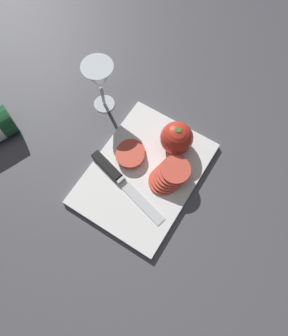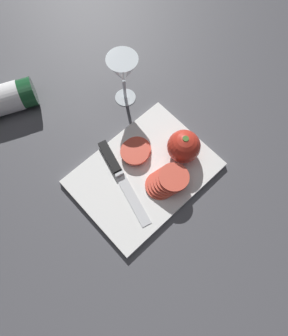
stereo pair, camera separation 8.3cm
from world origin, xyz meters
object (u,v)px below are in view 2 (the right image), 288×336
Objects in this scene: wine_glass at (123,71)px; tomato_slice_stack_near at (136,151)px; whole_tomato at (184,146)px; knife at (115,166)px; tomato_slice_stack_far at (167,181)px.

wine_glass is 0.21m from tomato_slice_stack_near.
whole_tomato is at bearing -44.60° from tomato_slice_stack_near.
tomato_slice_stack_near is (-0.10, -0.16, -0.09)m from wine_glass.
tomato_slice_stack_near is (0.07, -0.01, 0.01)m from knife.
tomato_slice_stack_near is 0.83× the size of tomato_slice_stack_far.
tomato_slice_stack_far reaches higher than tomato_slice_stack_near.
tomato_slice_stack_near is (-0.09, 0.09, -0.03)m from whole_tomato.
whole_tomato is at bearing 20.10° from tomato_slice_stack_far.
knife is at bearing 149.17° from whole_tomato.
whole_tomato is 0.10m from tomato_slice_stack_far.
knife is 2.36× the size of tomato_slice_stack_far.
whole_tomato reaches higher than tomato_slice_stack_near.
knife is (-0.16, 0.09, -0.04)m from whole_tomato.
knife is 0.07m from tomato_slice_stack_near.
whole_tomato is 0.35× the size of knife.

